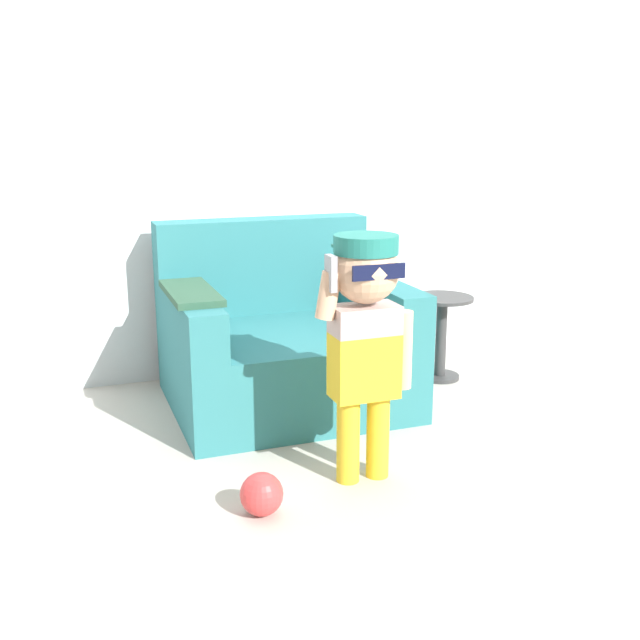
{
  "coord_description": "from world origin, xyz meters",
  "views": [
    {
      "loc": [
        -1.28,
        -3.13,
        1.34
      ],
      "look_at": [
        -0.21,
        -0.22,
        0.54
      ],
      "focal_mm": 42.0,
      "sensor_mm": 36.0,
      "label": 1
    }
  ],
  "objects_px": {
    "person_child": "(365,320)",
    "armchair": "(282,342)",
    "toy_ball": "(262,494)",
    "side_table": "(441,329)"
  },
  "relations": [
    {
      "from": "person_child",
      "to": "armchair",
      "type": "bearing_deg",
      "value": 92.41
    },
    {
      "from": "armchair",
      "to": "person_child",
      "type": "distance_m",
      "value": 1.0
    },
    {
      "from": "side_table",
      "to": "armchair",
      "type": "bearing_deg",
      "value": -178.33
    },
    {
      "from": "side_table",
      "to": "toy_ball",
      "type": "bearing_deg",
      "value": -140.32
    },
    {
      "from": "side_table",
      "to": "toy_ball",
      "type": "height_order",
      "value": "side_table"
    },
    {
      "from": "toy_ball",
      "to": "armchair",
      "type": "bearing_deg",
      "value": 68.97
    },
    {
      "from": "armchair",
      "to": "side_table",
      "type": "height_order",
      "value": "armchair"
    },
    {
      "from": "armchair",
      "to": "person_child",
      "type": "bearing_deg",
      "value": -87.59
    },
    {
      "from": "armchair",
      "to": "side_table",
      "type": "xyz_separation_m",
      "value": [
        0.91,
        0.03,
        -0.03
      ]
    },
    {
      "from": "person_child",
      "to": "side_table",
      "type": "bearing_deg",
      "value": 47.78
    }
  ]
}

